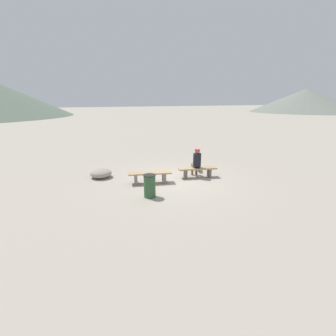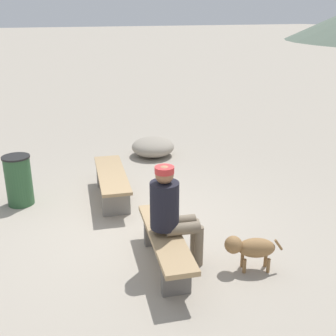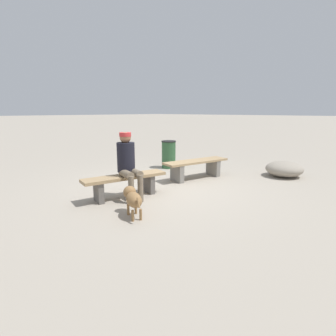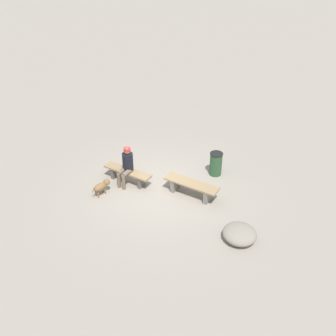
{
  "view_description": "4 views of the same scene",
  "coord_description": "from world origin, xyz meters",
  "px_view_note": "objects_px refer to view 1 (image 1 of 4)",
  "views": [
    {
      "loc": [
        -4.34,
        -9.26,
        3.43
      ],
      "look_at": [
        -0.76,
        -0.98,
        0.88
      ],
      "focal_mm": 26.23,
      "sensor_mm": 36.0,
      "label": 1
    },
    {
      "loc": [
        5.06,
        -2.1,
        2.97
      ],
      "look_at": [
        0.06,
        0.49,
        0.88
      ],
      "focal_mm": 44.41,
      "sensor_mm": 36.0,
      "label": 2
    },
    {
      "loc": [
        4.35,
        4.11,
        1.73
      ],
      "look_at": [
        1.45,
        1.44,
        0.89
      ],
      "focal_mm": 28.73,
      "sensor_mm": 36.0,
      "label": 3
    },
    {
      "loc": [
        -3.38,
        10.05,
        7.72
      ],
      "look_at": [
        -0.27,
        -0.27,
        0.68
      ],
      "focal_mm": 42.36,
      "sensor_mm": 36.0,
      "label": 4
    }
  ],
  "objects_px": {
    "dog": "(198,165)",
    "trash_bin": "(150,186)",
    "bench_right": "(198,170)",
    "seated_person": "(197,161)",
    "boulder": "(101,173)",
    "bench_left": "(150,176)"
  },
  "relations": [
    {
      "from": "bench_right",
      "to": "trash_bin",
      "type": "bearing_deg",
      "value": -140.21
    },
    {
      "from": "bench_left",
      "to": "trash_bin",
      "type": "relative_size",
      "value": 2.21
    },
    {
      "from": "seated_person",
      "to": "trash_bin",
      "type": "distance_m",
      "value": 3.07
    },
    {
      "from": "boulder",
      "to": "dog",
      "type": "bearing_deg",
      "value": -10.55
    },
    {
      "from": "dog",
      "to": "boulder",
      "type": "height_order",
      "value": "dog"
    },
    {
      "from": "bench_left",
      "to": "trash_bin",
      "type": "height_order",
      "value": "trash_bin"
    },
    {
      "from": "seated_person",
      "to": "trash_bin",
      "type": "bearing_deg",
      "value": -138.37
    },
    {
      "from": "seated_person",
      "to": "boulder",
      "type": "height_order",
      "value": "seated_person"
    },
    {
      "from": "boulder",
      "to": "bench_right",
      "type": "bearing_deg",
      "value": -23.35
    },
    {
      "from": "seated_person",
      "to": "dog",
      "type": "bearing_deg",
      "value": 69.62
    },
    {
      "from": "dog",
      "to": "trash_bin",
      "type": "bearing_deg",
      "value": -30.91
    },
    {
      "from": "bench_right",
      "to": "bench_left",
      "type": "bearing_deg",
      "value": -168.77
    },
    {
      "from": "seated_person",
      "to": "dog",
      "type": "xyz_separation_m",
      "value": [
        0.56,
        0.8,
        -0.46
      ]
    },
    {
      "from": "dog",
      "to": "boulder",
      "type": "distance_m",
      "value": 4.62
    },
    {
      "from": "seated_person",
      "to": "boulder",
      "type": "bearing_deg",
      "value": 172.14
    },
    {
      "from": "bench_right",
      "to": "boulder",
      "type": "xyz_separation_m",
      "value": [
        -4.0,
        1.73,
        -0.13
      ]
    },
    {
      "from": "dog",
      "to": "trash_bin",
      "type": "distance_m",
      "value": 3.94
    },
    {
      "from": "bench_right",
      "to": "boulder",
      "type": "distance_m",
      "value": 4.36
    },
    {
      "from": "bench_left",
      "to": "boulder",
      "type": "relative_size",
      "value": 1.92
    },
    {
      "from": "boulder",
      "to": "bench_left",
      "type": "bearing_deg",
      "value": -42.13
    },
    {
      "from": "bench_left",
      "to": "dog",
      "type": "relative_size",
      "value": 2.77
    },
    {
      "from": "bench_left",
      "to": "trash_bin",
      "type": "xyz_separation_m",
      "value": [
        -0.51,
        -1.42,
        0.09
      ]
    }
  ]
}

